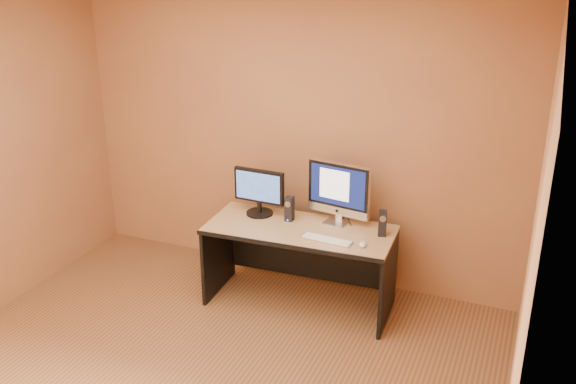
% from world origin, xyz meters
% --- Properties ---
extents(walls, '(4.00, 4.00, 2.60)m').
position_xyz_m(walls, '(0.00, 0.00, 1.30)').
color(walls, olive).
rests_on(walls, ground).
extents(desk, '(1.53, 0.73, 0.70)m').
position_xyz_m(desk, '(0.28, 1.44, 0.35)').
color(desk, tan).
rests_on(desk, ground).
extents(imac, '(0.56, 0.27, 0.52)m').
position_xyz_m(imac, '(0.51, 1.65, 0.95)').
color(imac, silver).
rests_on(imac, desk).
extents(second_monitor, '(0.46, 0.24, 0.39)m').
position_xyz_m(second_monitor, '(-0.14, 1.58, 0.89)').
color(second_monitor, black).
rests_on(second_monitor, desk).
extents(speaker_left, '(0.07, 0.07, 0.21)m').
position_xyz_m(speaker_left, '(0.14, 1.55, 0.80)').
color(speaker_left, black).
rests_on(speaker_left, desk).
extents(speaker_right, '(0.08, 0.08, 0.21)m').
position_xyz_m(speaker_right, '(0.92, 1.56, 0.80)').
color(speaker_right, black).
rests_on(speaker_right, desk).
extents(keyboard, '(0.41, 0.14, 0.02)m').
position_xyz_m(keyboard, '(0.55, 1.30, 0.70)').
color(keyboard, silver).
rests_on(keyboard, desk).
extents(mouse, '(0.07, 0.11, 0.03)m').
position_xyz_m(mouse, '(0.83, 1.32, 0.71)').
color(mouse, silver).
rests_on(mouse, desk).
extents(cable_a, '(0.10, 0.19, 0.01)m').
position_xyz_m(cable_a, '(0.60, 1.73, 0.70)').
color(cable_a, black).
rests_on(cable_a, desk).
extents(cable_b, '(0.10, 0.14, 0.01)m').
position_xyz_m(cable_b, '(0.50, 1.70, 0.70)').
color(cable_b, black).
rests_on(cable_b, desk).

